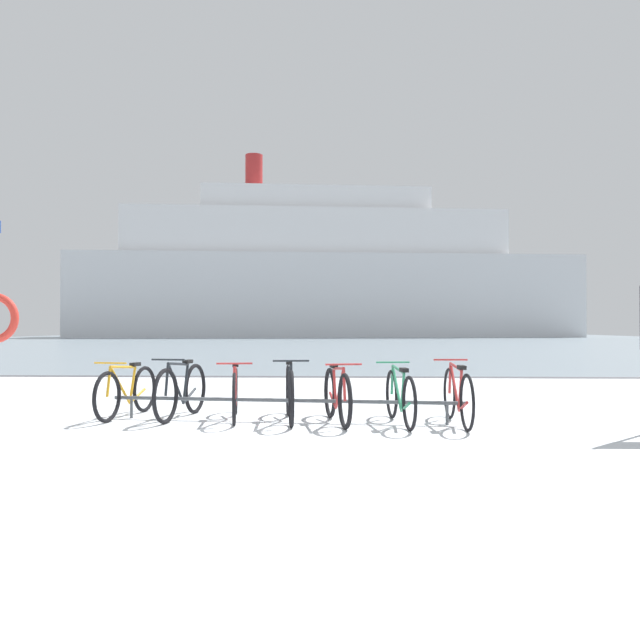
% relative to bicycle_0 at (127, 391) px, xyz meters
% --- Properties ---
extents(ground, '(80.00, 132.00, 0.08)m').
position_rel_bicycle_0_xyz_m(ground, '(1.71, 50.91, -0.40)').
color(ground, silver).
extents(bike_rack, '(4.73, 0.53, 0.31)m').
position_rel_bicycle_0_xyz_m(bike_rack, '(2.22, -0.30, -0.09)').
color(bike_rack, '#4C5156').
rests_on(bike_rack, ground).
extents(bicycle_0, '(0.46, 1.72, 0.79)m').
position_rel_bicycle_0_xyz_m(bicycle_0, '(0.00, 0.00, 0.00)').
color(bicycle_0, black).
rests_on(bicycle_0, ground).
extents(bicycle_1, '(0.46, 1.70, 0.84)m').
position_rel_bicycle_0_xyz_m(bicycle_1, '(0.79, -0.09, 0.02)').
color(bicycle_1, black).
rests_on(bicycle_1, ground).
extents(bicycle_2, '(0.46, 1.69, 0.80)m').
position_rel_bicycle_0_xyz_m(bicycle_2, '(1.55, -0.19, 0.01)').
color(bicycle_2, black).
rests_on(bicycle_2, ground).
extents(bicycle_3, '(0.46, 1.78, 0.84)m').
position_rel_bicycle_0_xyz_m(bicycle_3, '(2.30, -0.29, 0.02)').
color(bicycle_3, black).
rests_on(bicycle_3, ground).
extents(bicycle_4, '(0.51, 1.66, 0.81)m').
position_rel_bicycle_0_xyz_m(bicycle_4, '(2.94, -0.43, 0.01)').
color(bicycle_4, black).
rests_on(bicycle_4, ground).
extents(bicycle_5, '(0.46, 1.72, 0.79)m').
position_rel_bicycle_0_xyz_m(bicycle_5, '(3.75, -0.49, -0.00)').
color(bicycle_5, black).
rests_on(bicycle_5, ground).
extents(bicycle_6, '(0.46, 1.75, 0.82)m').
position_rel_bicycle_0_xyz_m(bicycle_6, '(4.49, -0.50, 0.02)').
color(bicycle_6, black).
rests_on(bicycle_6, ground).
extents(ferry_ship, '(60.65, 18.38, 22.10)m').
position_rel_bicycle_0_xyz_m(ferry_ship, '(0.59, 67.51, 7.05)').
color(ferry_ship, silver).
rests_on(ferry_ship, ground).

